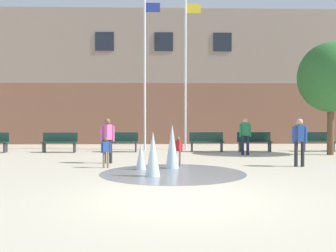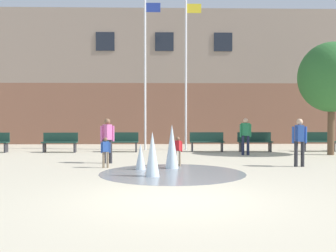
{
  "view_description": "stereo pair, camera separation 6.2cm",
  "coord_description": "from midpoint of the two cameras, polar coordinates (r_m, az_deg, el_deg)",
  "views": [
    {
      "loc": [
        -0.38,
        -7.91,
        1.68
      ],
      "look_at": [
        0.02,
        6.96,
        1.3
      ],
      "focal_mm": 42.0,
      "sensor_mm": 36.0,
      "label": 1
    },
    {
      "loc": [
        -0.32,
        -7.91,
        1.68
      ],
      "look_at": [
        0.02,
        6.96,
        1.3
      ],
      "focal_mm": 42.0,
      "sensor_mm": 36.0,
      "label": 2
    }
  ],
  "objects": [
    {
      "name": "ground_plane",
      "position": [
        8.09,
        1.22,
        -10.51
      ],
      "size": [
        100.0,
        100.0,
        0.0
      ],
      "primitive_type": "plane",
      "color": "#BCB299"
    },
    {
      "name": "library_building",
      "position": [
        26.54,
        -0.56,
        6.58
      ],
      "size": [
        36.0,
        6.05,
        8.1
      ],
      "color": "brown",
      "rests_on": "ground"
    },
    {
      "name": "splash_fountain",
      "position": [
        11.85,
        -0.63,
        -4.26
      ],
      "size": [
        4.28,
        4.28,
        1.42
      ],
      "color": "gray",
      "rests_on": "ground"
    },
    {
      "name": "park_bench_left_of_flagpoles",
      "position": [
        18.81,
        -15.31,
        -2.25
      ],
      "size": [
        1.6,
        0.44,
        0.91
      ],
      "color": "#28282D",
      "rests_on": "ground"
    },
    {
      "name": "park_bench_under_left_flagpole",
      "position": [
        18.53,
        -6.71,
        -2.26
      ],
      "size": [
        1.6,
        0.44,
        0.91
      ],
      "color": "#28282D",
      "rests_on": "ground"
    },
    {
      "name": "park_bench_center",
      "position": [
        18.58,
        5.75,
        -2.25
      ],
      "size": [
        1.6,
        0.44,
        0.91
      ],
      "color": "#28282D",
      "rests_on": "ground"
    },
    {
      "name": "park_bench_under_right_flagpole",
      "position": [
        19.0,
        12.58,
        -2.2
      ],
      "size": [
        1.6,
        0.44,
        0.91
      ],
      "color": "#28282D",
      "rests_on": "ground"
    },
    {
      "name": "park_bench_far_right",
      "position": [
        20.0,
        21.0,
        -2.08
      ],
      "size": [
        1.6,
        0.44,
        0.91
      ],
      "color": "#28282D",
      "rests_on": "ground"
    },
    {
      "name": "child_running",
      "position": [
        12.87,
        -8.91,
        -3.46
      ],
      "size": [
        0.31,
        0.2,
        0.99
      ],
      "rotation": [
        0.0,
        0.0,
        -2.73
      ],
      "color": "#89755B",
      "rests_on": "ground"
    },
    {
      "name": "adult_watching",
      "position": [
        13.7,
        18.65,
        -1.73
      ],
      "size": [
        0.5,
        0.34,
        1.59
      ],
      "rotation": [
        0.0,
        0.0,
        1.56
      ],
      "color": "#28282D",
      "rests_on": "ground"
    },
    {
      "name": "teen_by_trashcan",
      "position": [
        17.17,
        11.29,
        -1.06
      ],
      "size": [
        0.5,
        0.37,
        1.59
      ],
      "rotation": [
        0.0,
        0.0,
        2.49
      ],
      "color": "#1E233D",
      "rests_on": "ground"
    },
    {
      "name": "child_with_pink_shirt",
      "position": [
        13.13,
        1.56,
        -3.35
      ],
      "size": [
        0.31,
        0.23,
        0.99
      ],
      "rotation": [
        0.0,
        0.0,
        2.43
      ],
      "color": "#89755B",
      "rests_on": "ground"
    },
    {
      "name": "adult_near_bench",
      "position": [
        14.08,
        -8.67,
        -1.59
      ],
      "size": [
        0.5,
        0.39,
        1.59
      ],
      "rotation": [
        0.0,
        0.0,
        -0.95
      ],
      "color": "#28282D",
      "rests_on": "ground"
    },
    {
      "name": "flagpole_left",
      "position": [
        19.48,
        -3.15,
        8.44
      ],
      "size": [
        0.8,
        0.1,
        7.61
      ],
      "color": "silver",
      "rests_on": "ground"
    },
    {
      "name": "flagpole_right",
      "position": [
        19.52,
        2.8,
        8.38
      ],
      "size": [
        0.8,
        0.1,
        7.58
      ],
      "color": "silver",
      "rests_on": "ground"
    },
    {
      "name": "street_tree_near_building",
      "position": [
        18.42,
        22.73,
        6.53
      ],
      "size": [
        2.83,
        2.83,
        4.86
      ],
      "color": "brown",
      "rests_on": "ground"
    }
  ]
}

